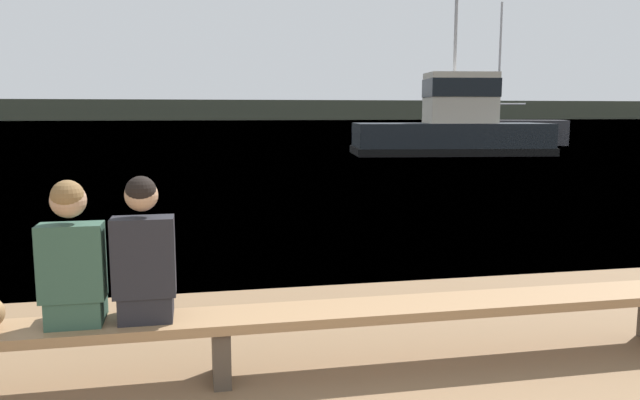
{
  "coord_description": "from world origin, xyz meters",
  "views": [
    {
      "loc": [
        -0.64,
        -1.51,
        1.87
      ],
      "look_at": [
        0.83,
        5.69,
        0.82
      ],
      "focal_mm": 35.0,
      "sensor_mm": 36.0,
      "label": 1
    }
  ],
  "objects_px": {
    "moored_sailboat": "(503,132)",
    "person_left": "(72,260)",
    "tugboat_red": "(452,129)",
    "bench_main": "(220,327)",
    "person_right": "(144,257)"
  },
  "relations": [
    {
      "from": "tugboat_red",
      "to": "moored_sailboat",
      "type": "xyz_separation_m",
      "value": [
        6.03,
        6.91,
        -0.4
      ]
    },
    {
      "from": "person_left",
      "to": "tugboat_red",
      "type": "bearing_deg",
      "value": 60.9
    },
    {
      "from": "bench_main",
      "to": "person_right",
      "type": "distance_m",
      "value": 0.71
    },
    {
      "from": "person_left",
      "to": "person_right",
      "type": "xyz_separation_m",
      "value": [
        0.45,
        0.0,
        -0.0
      ]
    },
    {
      "from": "person_left",
      "to": "tugboat_red",
      "type": "height_order",
      "value": "tugboat_red"
    },
    {
      "from": "person_left",
      "to": "moored_sailboat",
      "type": "relative_size",
      "value": 0.12
    },
    {
      "from": "person_left",
      "to": "tugboat_red",
      "type": "xyz_separation_m",
      "value": [
        11.88,
        21.35,
        0.2
      ]
    },
    {
      "from": "bench_main",
      "to": "person_right",
      "type": "relative_size",
      "value": 7.76
    },
    {
      "from": "moored_sailboat",
      "to": "person_left",
      "type": "bearing_deg",
      "value": 165.46
    },
    {
      "from": "bench_main",
      "to": "tugboat_red",
      "type": "bearing_deg",
      "value": 62.87
    },
    {
      "from": "person_left",
      "to": "tugboat_red",
      "type": "relative_size",
      "value": 0.11
    },
    {
      "from": "bench_main",
      "to": "moored_sailboat",
      "type": "height_order",
      "value": "moored_sailboat"
    },
    {
      "from": "person_left",
      "to": "bench_main",
      "type": "bearing_deg",
      "value": 0.03
    },
    {
      "from": "bench_main",
      "to": "moored_sailboat",
      "type": "relative_size",
      "value": 0.98
    },
    {
      "from": "bench_main",
      "to": "person_left",
      "type": "height_order",
      "value": "person_left"
    }
  ]
}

